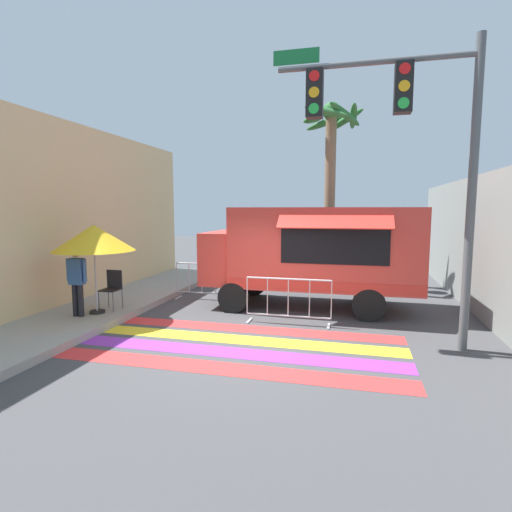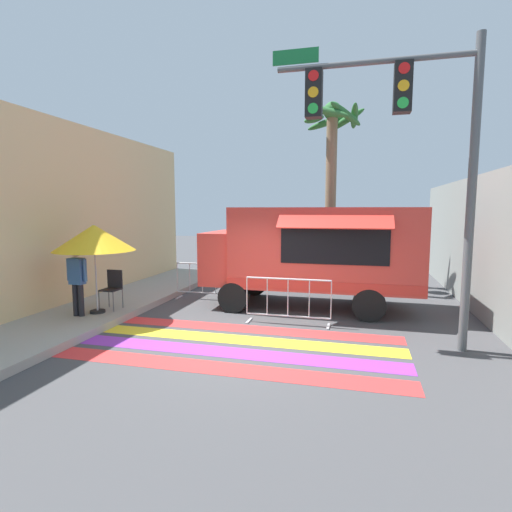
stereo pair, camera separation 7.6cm
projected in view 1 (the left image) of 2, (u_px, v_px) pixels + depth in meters
The scene contains 13 objects.
ground_plane at pixel (244, 342), 8.09m from camera, with size 60.00×60.00×0.00m, color #424244.
sidewalk_left at pixel (25, 320), 9.37m from camera, with size 4.40×16.00×0.17m.
building_left_facade at pixel (15, 217), 9.11m from camera, with size 0.25×16.00×5.02m.
concrete_wall_right at pixel (488, 247), 9.51m from camera, with size 0.20×16.00×3.56m.
crosswalk_painted at pixel (241, 346), 7.85m from camera, with size 6.40×2.84×0.01m.
food_truck at pixel (309, 249), 10.86m from camera, with size 5.68×2.84×2.73m.
traffic_signal_pole at pixel (404, 130), 7.44m from camera, with size 3.79×0.29×5.77m.
patio_umbrella at pixel (94, 238), 9.49m from camera, with size 1.90×1.90×2.15m.
folding_chair at pixel (112, 286), 10.07m from camera, with size 0.43×0.43×0.98m.
vendor_person at pixel (77, 278), 9.30m from camera, with size 0.53×0.21×1.63m.
barricade_front at pixel (288, 302), 9.30m from camera, with size 2.01×0.44×1.10m.
barricade_side at pixel (202, 282), 11.88m from camera, with size 1.66×0.44×1.10m.
palm_tree at pixel (330, 159), 13.49m from camera, with size 2.13×2.21×6.24m.
Camera 1 is at (2.13, -7.54, 2.68)m, focal length 28.00 mm.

